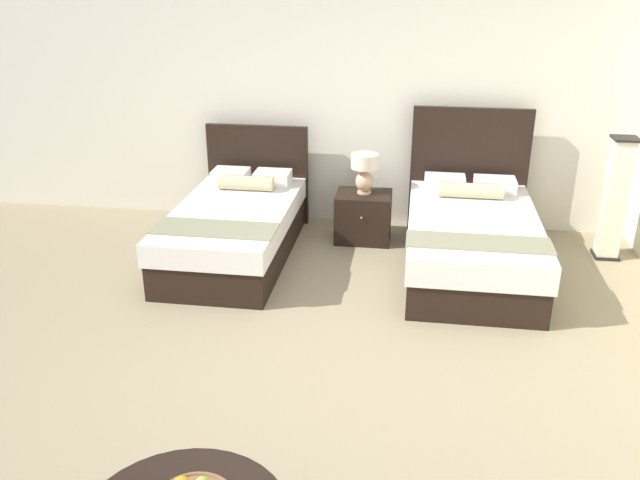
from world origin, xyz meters
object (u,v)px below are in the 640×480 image
at_px(nightstand, 363,217).
at_px(floor_lamp_corner, 615,199).
at_px(bed_near_corner, 471,237).
at_px(bed_near_window, 236,227).
at_px(table_lamp, 365,169).

xyz_separation_m(nightstand, floor_lamp_corner, (2.45, -0.10, 0.35)).
height_order(bed_near_corner, nightstand, bed_near_corner).
bearing_deg(nightstand, bed_near_window, -154.48).
bearing_deg(table_lamp, floor_lamp_corner, -2.86).
relative_size(bed_near_corner, nightstand, 3.77).
relative_size(bed_near_window, nightstand, 3.73).
distance_m(bed_near_corner, table_lamp, 1.31).
height_order(nightstand, table_lamp, table_lamp).
height_order(bed_near_corner, floor_lamp_corner, bed_near_corner).
relative_size(bed_near_corner, floor_lamp_corner, 1.77).
relative_size(nightstand, floor_lamp_corner, 0.47).
xyz_separation_m(bed_near_window, nightstand, (1.23, 0.59, -0.05)).
relative_size(bed_near_window, bed_near_corner, 0.99).
height_order(bed_near_window, bed_near_corner, bed_near_corner).
relative_size(nightstand, table_lamp, 1.38).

